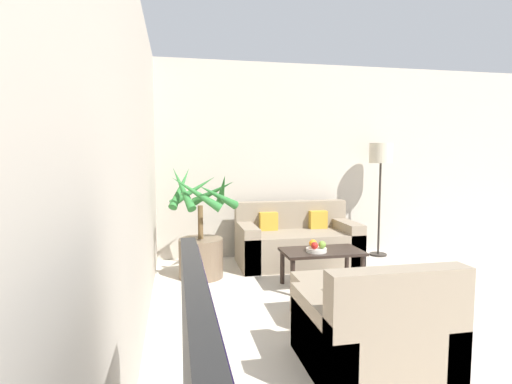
{
  "coord_description": "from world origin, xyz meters",
  "views": [
    {
      "loc": [
        -2.91,
        1.13,
        1.43
      ],
      "look_at": [
        -1.99,
        5.63,
        1.0
      ],
      "focal_mm": 28.0,
      "sensor_mm": 36.0,
      "label": 1
    }
  ],
  "objects_px": {
    "potted_palm": "(201,240)",
    "apple_green": "(322,245)",
    "fruit_bowl": "(316,250)",
    "sofa_loveseat": "(297,243)",
    "ottoman": "(328,299)",
    "floor_lamp": "(381,160)",
    "armchair": "(374,333)",
    "orange_fruit": "(313,243)",
    "coffee_table": "(322,256)",
    "apple_red": "(315,246)"
  },
  "relations": [
    {
      "from": "armchair",
      "to": "floor_lamp",
      "type": "bearing_deg",
      "value": 60.88
    },
    {
      "from": "floor_lamp",
      "to": "coffee_table",
      "type": "height_order",
      "value": "floor_lamp"
    },
    {
      "from": "armchair",
      "to": "ottoman",
      "type": "bearing_deg",
      "value": 89.49
    },
    {
      "from": "coffee_table",
      "to": "apple_green",
      "type": "height_order",
      "value": "apple_green"
    },
    {
      "from": "sofa_loveseat",
      "to": "fruit_bowl",
      "type": "relative_size",
      "value": 7.12
    },
    {
      "from": "potted_palm",
      "to": "floor_lamp",
      "type": "height_order",
      "value": "floor_lamp"
    },
    {
      "from": "potted_palm",
      "to": "coffee_table",
      "type": "relative_size",
      "value": 1.54
    },
    {
      "from": "potted_palm",
      "to": "apple_green",
      "type": "distance_m",
      "value": 1.41
    },
    {
      "from": "potted_palm",
      "to": "apple_red",
      "type": "height_order",
      "value": "potted_palm"
    },
    {
      "from": "potted_palm",
      "to": "coffee_table",
      "type": "distance_m",
      "value": 1.4
    },
    {
      "from": "potted_palm",
      "to": "apple_green",
      "type": "height_order",
      "value": "potted_palm"
    },
    {
      "from": "floor_lamp",
      "to": "fruit_bowl",
      "type": "xyz_separation_m",
      "value": [
        -1.37,
        -1.2,
        -0.93
      ]
    },
    {
      "from": "orange_fruit",
      "to": "ottoman",
      "type": "xyz_separation_m",
      "value": [
        -0.15,
        -0.83,
        -0.3
      ]
    },
    {
      "from": "orange_fruit",
      "to": "armchair",
      "type": "height_order",
      "value": "armchair"
    },
    {
      "from": "fruit_bowl",
      "to": "potted_palm",
      "type": "bearing_deg",
      "value": 149.84
    },
    {
      "from": "ottoman",
      "to": "potted_palm",
      "type": "bearing_deg",
      "value": 124.32
    },
    {
      "from": "coffee_table",
      "to": "apple_red",
      "type": "xyz_separation_m",
      "value": [
        -0.12,
        -0.11,
        0.14
      ]
    },
    {
      "from": "apple_green",
      "to": "coffee_table",
      "type": "bearing_deg",
      "value": 70.97
    },
    {
      "from": "floor_lamp",
      "to": "apple_green",
      "type": "distance_m",
      "value": 2.0
    },
    {
      "from": "fruit_bowl",
      "to": "apple_red",
      "type": "relative_size",
      "value": 2.92
    },
    {
      "from": "apple_red",
      "to": "apple_green",
      "type": "distance_m",
      "value": 0.09
    },
    {
      "from": "sofa_loveseat",
      "to": "armchair",
      "type": "relative_size",
      "value": 1.74
    },
    {
      "from": "ottoman",
      "to": "apple_red",
      "type": "bearing_deg",
      "value": 79.51
    },
    {
      "from": "sofa_loveseat",
      "to": "apple_red",
      "type": "xyz_separation_m",
      "value": [
        -0.14,
        -1.06,
        0.21
      ]
    },
    {
      "from": "orange_fruit",
      "to": "apple_green",
      "type": "bearing_deg",
      "value": -47.39
    },
    {
      "from": "apple_green",
      "to": "armchair",
      "type": "bearing_deg",
      "value": -98.43
    },
    {
      "from": "fruit_bowl",
      "to": "orange_fruit",
      "type": "height_order",
      "value": "orange_fruit"
    },
    {
      "from": "coffee_table",
      "to": "ottoman",
      "type": "xyz_separation_m",
      "value": [
        -0.26,
        -0.84,
        -0.16
      ]
    },
    {
      "from": "sofa_loveseat",
      "to": "orange_fruit",
      "type": "height_order",
      "value": "sofa_loveseat"
    },
    {
      "from": "fruit_bowl",
      "to": "sofa_loveseat",
      "type": "bearing_deg",
      "value": 84.28
    },
    {
      "from": "apple_red",
      "to": "apple_green",
      "type": "xyz_separation_m",
      "value": [
        0.09,
        0.01,
        0.0
      ]
    },
    {
      "from": "floor_lamp",
      "to": "ottoman",
      "type": "bearing_deg",
      "value": -128.06
    },
    {
      "from": "apple_green",
      "to": "armchair",
      "type": "relative_size",
      "value": 0.09
    },
    {
      "from": "potted_palm",
      "to": "sofa_loveseat",
      "type": "xyz_separation_m",
      "value": [
        1.27,
        0.34,
        -0.16
      ]
    },
    {
      "from": "sofa_loveseat",
      "to": "floor_lamp",
      "type": "height_order",
      "value": "floor_lamp"
    },
    {
      "from": "fruit_bowl",
      "to": "coffee_table",
      "type": "bearing_deg",
      "value": 37.39
    },
    {
      "from": "sofa_loveseat",
      "to": "apple_green",
      "type": "relative_size",
      "value": 19.51
    },
    {
      "from": "orange_fruit",
      "to": "armchair",
      "type": "xyz_separation_m",
      "value": [
        -0.16,
        -1.64,
        -0.24
      ]
    },
    {
      "from": "floor_lamp",
      "to": "orange_fruit",
      "type": "height_order",
      "value": "floor_lamp"
    },
    {
      "from": "sofa_loveseat",
      "to": "ottoman",
      "type": "relative_size",
      "value": 2.88
    },
    {
      "from": "fruit_bowl",
      "to": "apple_red",
      "type": "height_order",
      "value": "apple_red"
    },
    {
      "from": "fruit_bowl",
      "to": "orange_fruit",
      "type": "relative_size",
      "value": 2.65
    },
    {
      "from": "potted_palm",
      "to": "floor_lamp",
      "type": "xyz_separation_m",
      "value": [
        2.54,
        0.52,
        0.91
      ]
    },
    {
      "from": "sofa_loveseat",
      "to": "apple_red",
      "type": "distance_m",
      "value": 1.09
    },
    {
      "from": "fruit_bowl",
      "to": "armchair",
      "type": "distance_m",
      "value": 1.61
    },
    {
      "from": "potted_palm",
      "to": "apple_red",
      "type": "relative_size",
      "value": 17.79
    },
    {
      "from": "floor_lamp",
      "to": "apple_green",
      "type": "relative_size",
      "value": 20.13
    },
    {
      "from": "sofa_loveseat",
      "to": "armchair",
      "type": "bearing_deg",
      "value": -96.18
    },
    {
      "from": "floor_lamp",
      "to": "potted_palm",
      "type": "bearing_deg",
      "value": -168.48
    },
    {
      "from": "potted_palm",
      "to": "sofa_loveseat",
      "type": "bearing_deg",
      "value": 14.84
    }
  ]
}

